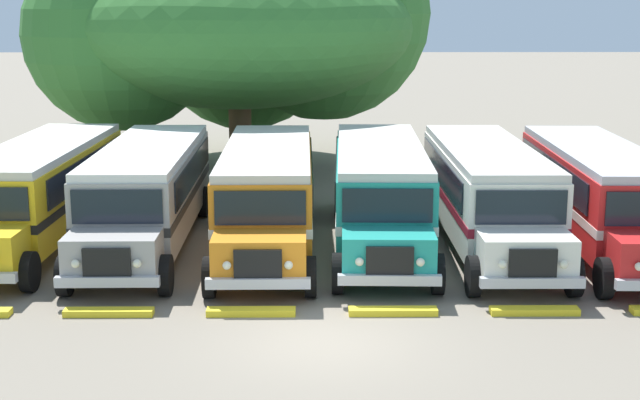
% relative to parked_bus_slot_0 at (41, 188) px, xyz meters
% --- Properties ---
extents(ground_plane, '(220.00, 220.00, 0.00)m').
position_rel_parked_bus_slot_0_xyz_m(ground_plane, '(8.14, -8.32, -1.58)').
color(ground_plane, slate).
extents(parked_bus_slot_0, '(2.93, 10.87, 2.82)m').
position_rel_parked_bus_slot_0_xyz_m(parked_bus_slot_0, '(0.00, 0.00, 0.00)').
color(parked_bus_slot_0, yellow).
rests_on(parked_bus_slot_0, ground_plane).
extents(parked_bus_slot_1, '(2.75, 10.85, 2.82)m').
position_rel_parked_bus_slot_0_xyz_m(parked_bus_slot_1, '(3.18, -0.35, 0.00)').
color(parked_bus_slot_1, '#9E9993').
rests_on(parked_bus_slot_1, ground_plane).
extents(parked_bus_slot_2, '(2.74, 10.85, 2.82)m').
position_rel_parked_bus_slot_0_xyz_m(parked_bus_slot_2, '(6.64, -0.52, 0.00)').
color(parked_bus_slot_2, orange).
rests_on(parked_bus_slot_2, ground_plane).
extents(parked_bus_slot_3, '(2.98, 10.88, 2.82)m').
position_rel_parked_bus_slot_0_xyz_m(parked_bus_slot_3, '(9.89, -0.29, 0.00)').
color(parked_bus_slot_3, teal).
rests_on(parked_bus_slot_3, ground_plane).
extents(parked_bus_slot_4, '(2.72, 10.84, 2.82)m').
position_rel_parked_bus_slot_0_xyz_m(parked_bus_slot_4, '(12.97, -0.52, 0.00)').
color(parked_bus_slot_4, silver).
rests_on(parked_bus_slot_4, ground_plane).
extents(parked_bus_slot_5, '(2.92, 10.87, 2.82)m').
position_rel_parked_bus_slot_0_xyz_m(parked_bus_slot_5, '(16.15, -0.72, 0.00)').
color(parked_bus_slot_5, red).
rests_on(parked_bus_slot_5, ground_plane).
extents(curb_wheelstop_1, '(2.00, 0.36, 0.15)m').
position_rel_parked_bus_slot_0_xyz_m(curb_wheelstop_1, '(3.35, -6.68, -1.51)').
color(curb_wheelstop_1, yellow).
rests_on(curb_wheelstop_1, ground_plane).
extents(curb_wheelstop_2, '(2.00, 0.36, 0.15)m').
position_rel_parked_bus_slot_0_xyz_m(curb_wheelstop_2, '(6.54, -6.68, -1.51)').
color(curb_wheelstop_2, yellow).
rests_on(curb_wheelstop_2, ground_plane).
extents(curb_wheelstop_3, '(2.00, 0.36, 0.15)m').
position_rel_parked_bus_slot_0_xyz_m(curb_wheelstop_3, '(9.74, -6.68, -1.51)').
color(curb_wheelstop_3, yellow).
rests_on(curb_wheelstop_3, ground_plane).
extents(curb_wheelstop_4, '(2.00, 0.36, 0.15)m').
position_rel_parked_bus_slot_0_xyz_m(curb_wheelstop_4, '(12.93, -6.68, -1.51)').
color(curb_wheelstop_4, yellow).
rests_on(curb_wheelstop_4, ground_plane).
extents(broad_shade_tree, '(16.20, 14.99, 10.88)m').
position_rel_parked_bus_slot_0_xyz_m(broad_shade_tree, '(5.16, 12.16, 4.28)').
color(broad_shade_tree, brown).
rests_on(broad_shade_tree, ground_plane).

